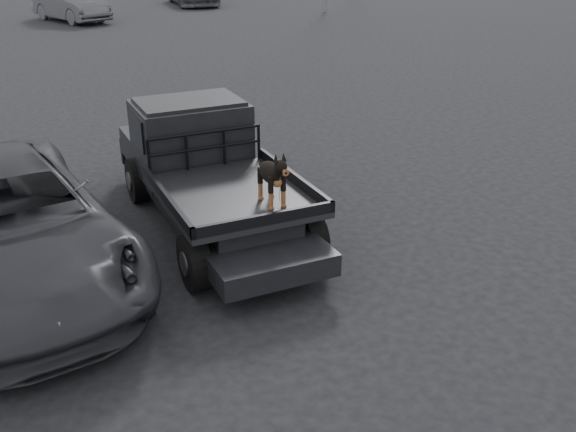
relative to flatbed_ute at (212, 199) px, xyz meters
name	(u,v)px	position (x,y,z in m)	size (l,w,h in m)	color
ground	(316,276)	(0.73, -2.10, -0.46)	(120.00, 120.00, 0.00)	black
flatbed_ute	(212,199)	(0.00, 0.00, 0.00)	(2.00, 5.40, 0.92)	black
ute_cab	(190,127)	(0.00, 0.95, 0.90)	(1.72, 1.30, 0.88)	black
headache_rack	(206,150)	(0.00, 0.20, 0.74)	(1.80, 0.08, 0.55)	black
dog	(271,177)	(0.35, -1.52, 0.83)	(0.32, 0.60, 0.74)	black
parked_suv	(2,225)	(-2.99, -0.42, 0.33)	(2.61, 5.66, 1.57)	#29292E
distant_car_a	(70,4)	(1.39, 24.98, 0.33)	(1.67, 4.80, 1.58)	#46454A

